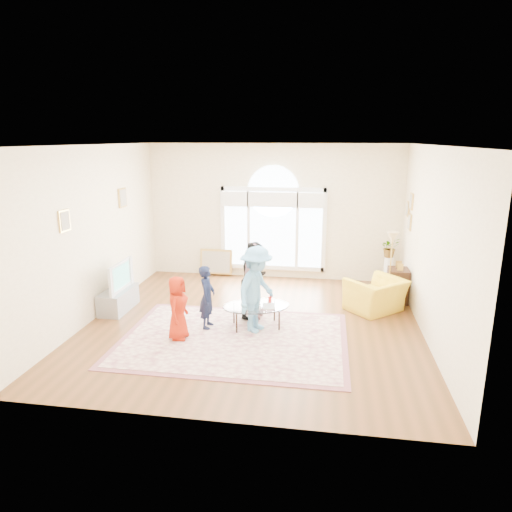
% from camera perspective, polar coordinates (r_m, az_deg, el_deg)
% --- Properties ---
extents(ground, '(6.00, 6.00, 0.00)m').
position_cam_1_polar(ground, '(8.47, -0.40, -8.50)').
color(ground, brown).
rests_on(ground, ground).
extents(room_shell, '(6.00, 6.00, 6.00)m').
position_cam_1_polar(room_shell, '(10.74, 2.09, 5.18)').
color(room_shell, '#FCEFC5').
rests_on(room_shell, ground).
extents(area_rug, '(3.60, 2.60, 0.02)m').
position_cam_1_polar(area_rug, '(7.87, -2.79, -10.29)').
color(area_rug, beige).
rests_on(area_rug, ground).
extents(rug_border, '(3.80, 2.80, 0.01)m').
position_cam_1_polar(rug_border, '(7.88, -2.79, -10.32)').
color(rug_border, '#94545C').
rests_on(rug_border, ground).
extents(tv_console, '(0.45, 1.00, 0.42)m').
position_cam_1_polar(tv_console, '(9.47, -16.82, -5.25)').
color(tv_console, gray).
rests_on(tv_console, ground).
extents(television, '(0.16, 0.99, 0.57)m').
position_cam_1_polar(television, '(9.31, -17.00, -2.39)').
color(television, black).
rests_on(television, tv_console).
extents(coffee_table, '(1.36, 1.09, 0.54)m').
position_cam_1_polar(coffee_table, '(8.18, 0.02, -6.32)').
color(coffee_table, silver).
rests_on(coffee_table, ground).
extents(armchair, '(1.33, 1.32, 0.65)m').
position_cam_1_polar(armchair, '(9.27, 14.74, -4.75)').
color(armchair, yellow).
rests_on(armchair, ground).
extents(side_cabinet, '(0.40, 0.50, 0.70)m').
position_cam_1_polar(side_cabinet, '(9.93, 17.30, -3.51)').
color(side_cabinet, black).
rests_on(side_cabinet, ground).
extents(floor_lamp, '(0.27, 0.27, 1.51)m').
position_cam_1_polar(floor_lamp, '(9.49, 16.66, 1.55)').
color(floor_lamp, black).
rests_on(floor_lamp, ground).
extents(plant_pedestal, '(0.20, 0.20, 0.70)m').
position_cam_1_polar(plant_pedestal, '(10.84, 16.18, -1.92)').
color(plant_pedestal, white).
rests_on(plant_pedestal, ground).
extents(potted_plant, '(0.49, 0.45, 0.46)m').
position_cam_1_polar(potted_plant, '(10.69, 16.40, 1.05)').
color(potted_plant, '#33722D').
rests_on(potted_plant, plant_pedestal).
extents(leaning_picture, '(0.80, 0.14, 0.62)m').
position_cam_1_polar(leaning_picture, '(11.41, -4.95, -2.40)').
color(leaning_picture, tan).
rests_on(leaning_picture, ground).
extents(child_red, '(0.36, 0.54, 1.09)m').
position_cam_1_polar(child_red, '(7.78, -9.76, -6.38)').
color(child_red, '#AD200B').
rests_on(child_red, area_rug).
extents(child_navy, '(0.27, 0.41, 1.14)m').
position_cam_1_polar(child_navy, '(8.14, -6.12, -5.11)').
color(child_navy, '#121932').
rests_on(child_navy, area_rug).
extents(child_black, '(0.73, 0.83, 1.44)m').
position_cam_1_polar(child_black, '(8.54, -0.03, -2.99)').
color(child_black, black).
rests_on(child_black, area_rug).
extents(child_pink, '(0.45, 0.88, 1.44)m').
position_cam_1_polar(child_pink, '(8.48, -0.39, -3.14)').
color(child_pink, '#CC9196').
rests_on(child_pink, area_rug).
extents(child_blue, '(0.89, 1.12, 1.52)m').
position_cam_1_polar(child_blue, '(7.89, 0.06, -4.19)').
color(child_blue, '#62A9DD').
rests_on(child_blue, area_rug).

